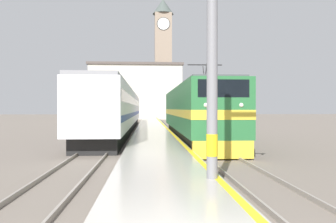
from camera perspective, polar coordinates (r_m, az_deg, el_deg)
The scene contains 9 objects.
ground_plane at distance 34.57m, azimuth -2.83°, elevation -3.35°, with size 200.00×200.00×0.00m, color #70665B.
platform at distance 29.57m, azimuth -2.69°, elevation -3.58°, with size 3.11×140.00×0.44m.
rail_track_near at distance 29.77m, azimuth 2.88°, elevation -3.91°, with size 2.83×140.00×0.16m.
rail_track_far at distance 29.70m, azimuth -8.89°, elevation -3.93°, with size 2.83×140.00×0.16m.
locomotive_train at distance 24.00m, azimuth 4.45°, elevation -0.23°, with size 2.92×19.11×4.93m.
passenger_train at distance 33.68m, azimuth -8.26°, elevation 0.30°, with size 2.92×36.31×4.11m.
catenary_mast at distance 9.11m, azimuth 7.96°, elevation 11.17°, with size 1.94×0.31×7.34m.
clock_tower at distance 84.09m, azimuth -0.86°, elevation 9.80°, with size 5.26×5.26×30.01m.
station_building at distance 73.42m, azimuth -5.58°, elevation 3.47°, with size 20.54×8.38×12.18m.
Camera 1 is at (-0.51, -4.49, 2.33)m, focal length 35.00 mm.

